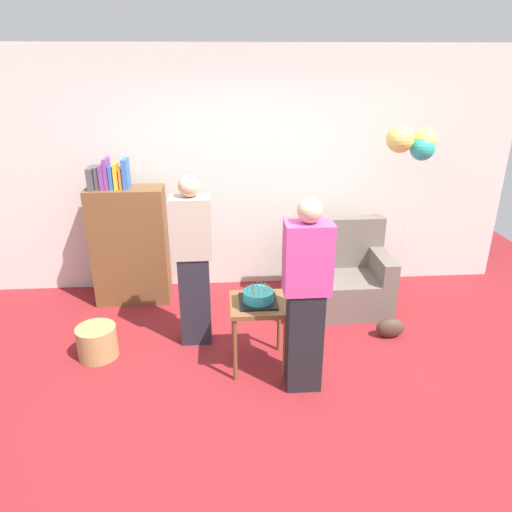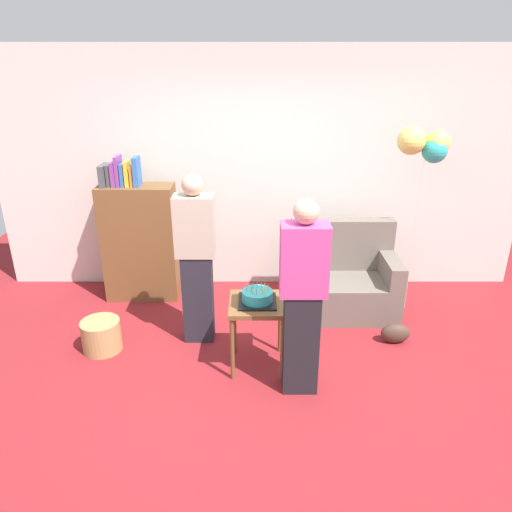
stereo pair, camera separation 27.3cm
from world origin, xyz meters
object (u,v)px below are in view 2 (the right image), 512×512
at_px(side_table, 256,312).
at_px(handbag, 394,333).
at_px(person_holding_cake, 301,299).
at_px(wicker_basket, 100,336).
at_px(bookshelf, 138,240).
at_px(balloon_bunch, 424,144).
at_px(birthday_cake, 256,297).
at_px(couch, 342,281).
at_px(person_blowing_candles, 195,260).

relative_size(side_table, handbag, 2.24).
relative_size(person_holding_cake, wicker_basket, 4.53).
bearing_deg(bookshelf, person_holding_cake, -45.45).
bearing_deg(balloon_bunch, wicker_basket, -164.26).
relative_size(handbag, balloon_bunch, 0.14).
bearing_deg(birthday_cake, handbag, 14.98).
relative_size(bookshelf, wicker_basket, 4.48).
xyz_separation_m(person_holding_cake, balloon_bunch, (1.30, 1.44, 0.94)).
xyz_separation_m(couch, wicker_basket, (-2.38, -0.79, -0.19)).
distance_m(couch, birthday_cake, 1.42).
bearing_deg(balloon_bunch, bookshelf, 175.34).
bearing_deg(person_holding_cake, wicker_basket, 6.01).
relative_size(birthday_cake, handbag, 1.14).
xyz_separation_m(birthday_cake, handbag, (1.33, 0.36, -0.58)).
relative_size(wicker_basket, balloon_bunch, 0.19).
xyz_separation_m(person_blowing_candles, balloon_bunch, (2.20, 0.67, 0.94)).
height_order(side_table, person_holding_cake, person_holding_cake).
bearing_deg(person_blowing_candles, balloon_bunch, 13.93).
height_order(wicker_basket, handbag, wicker_basket).
height_order(wicker_basket, balloon_bunch, balloon_bunch).
bearing_deg(bookshelf, handbag, -20.67).
distance_m(bookshelf, balloon_bunch, 3.15).
bearing_deg(person_holding_cake, person_blowing_candles, -16.94).
relative_size(bookshelf, birthday_cake, 5.04).
bearing_deg(side_table, birthday_cake, -67.85).
xyz_separation_m(side_table, birthday_cake, (0.00, -0.00, 0.15)).
relative_size(person_blowing_candles, balloon_bunch, 0.84).
bearing_deg(bookshelf, wicker_basket, -97.92).
xyz_separation_m(bookshelf, wicker_basket, (-0.15, -1.11, -0.54)).
bearing_deg(couch, handbag, -58.45).
xyz_separation_m(handbag, balloon_bunch, (0.31, 0.75, 1.67)).
height_order(person_blowing_candles, wicker_basket, person_blowing_candles).
height_order(birthday_cake, person_holding_cake, person_holding_cake).
height_order(couch, handbag, couch).
xyz_separation_m(couch, balloon_bunch, (0.72, 0.09, 1.43)).
bearing_deg(birthday_cake, wicker_basket, 170.82).
relative_size(side_table, person_holding_cake, 0.39).
height_order(side_table, birthday_cake, birthday_cake).
distance_m(couch, balloon_bunch, 1.61).
bearing_deg(wicker_basket, person_holding_cake, -17.31).
distance_m(person_blowing_candles, wicker_basket, 1.15).
bearing_deg(couch, balloon_bunch, 7.01).
bearing_deg(bookshelf, couch, -8.40).
relative_size(side_table, wicker_basket, 1.75).
relative_size(bookshelf, side_table, 2.57).
height_order(couch, birthday_cake, couch).
relative_size(couch, handbag, 3.93).
relative_size(bookshelf, person_holding_cake, 0.99).
distance_m(couch, person_holding_cake, 1.55).
bearing_deg(person_blowing_candles, person_holding_cake, -43.16).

